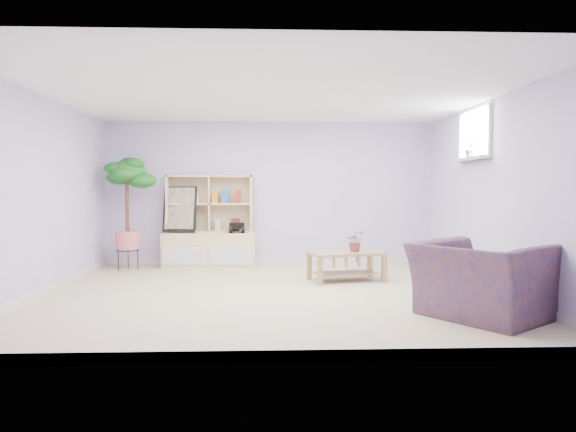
{
  "coord_description": "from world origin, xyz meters",
  "views": [
    {
      "loc": [
        -0.03,
        -6.18,
        1.27
      ],
      "look_at": [
        0.21,
        0.22,
        0.94
      ],
      "focal_mm": 32.0,
      "sensor_mm": 36.0,
      "label": 1
    }
  ],
  "objects_px": {
    "floor_tree": "(127,213)",
    "armchair": "(480,275)",
    "storage_unit": "(209,221)",
    "coffee_table": "(346,266)"
  },
  "relations": [
    {
      "from": "floor_tree",
      "to": "armchair",
      "type": "bearing_deg",
      "value": -36.91
    },
    {
      "from": "storage_unit",
      "to": "coffee_table",
      "type": "distance_m",
      "value": 2.53
    },
    {
      "from": "storage_unit",
      "to": "coffee_table",
      "type": "xyz_separation_m",
      "value": [
        2.05,
        -1.39,
        -0.55
      ]
    },
    {
      "from": "coffee_table",
      "to": "armchair",
      "type": "distance_m",
      "value": 2.34
    },
    {
      "from": "floor_tree",
      "to": "coffee_table",
      "type": "bearing_deg",
      "value": -19.04
    },
    {
      "from": "storage_unit",
      "to": "armchair",
      "type": "relative_size",
      "value": 1.31
    },
    {
      "from": "coffee_table",
      "to": "armchair",
      "type": "bearing_deg",
      "value": -76.94
    },
    {
      "from": "coffee_table",
      "to": "armchair",
      "type": "xyz_separation_m",
      "value": [
        1.01,
        -2.1,
        0.22
      ]
    },
    {
      "from": "coffee_table",
      "to": "floor_tree",
      "type": "height_order",
      "value": "floor_tree"
    },
    {
      "from": "armchair",
      "to": "coffee_table",
      "type": "bearing_deg",
      "value": -10.05
    }
  ]
}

